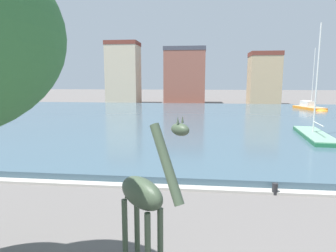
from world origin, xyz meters
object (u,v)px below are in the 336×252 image
(sailboat_green, at_px, (312,136))
(mooring_bollard, at_px, (275,189))
(sailboat_orange, at_px, (311,108))
(giraffe_statue, at_px, (145,198))

(sailboat_green, relative_size, mooring_bollard, 18.29)
(sailboat_green, distance_m, sailboat_orange, 23.53)
(giraffe_statue, height_order, mooring_bollard, giraffe_statue)
(giraffe_statue, relative_size, sailboat_green, 0.46)
(sailboat_orange, height_order, mooring_bollard, sailboat_orange)
(sailboat_green, xyz_separation_m, sailboat_orange, (7.58, 22.28, 0.18))
(sailboat_green, height_order, sailboat_orange, sailboat_orange)
(giraffe_statue, relative_size, mooring_bollard, 8.34)
(sailboat_green, xyz_separation_m, mooring_bollard, (-5.70, -12.07, -0.16))
(giraffe_statue, bearing_deg, mooring_bollard, 53.53)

